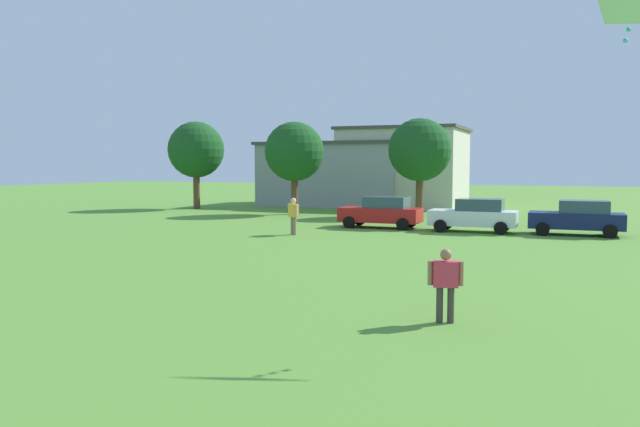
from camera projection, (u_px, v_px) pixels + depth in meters
name	position (u px, v px, depth m)	size (l,w,h in m)	color
ground_plane	(418.00, 239.00, 28.78)	(160.00, 160.00, 0.00)	#568C33
adult_bystander	(446.00, 279.00, 13.38)	(0.74, 0.41, 1.59)	#3F3833
bystander_near_trees	(293.00, 213.00, 30.34)	(0.67, 0.63, 1.79)	#8C7259
kite	(632.00, 9.00, 13.03)	(1.43, 1.00, 1.15)	#8CD859
parked_car_red_0	(382.00, 212.00, 33.73)	(4.30, 2.02, 1.68)	red
parked_car_white_1	(475.00, 215.00, 31.71)	(4.30, 2.02, 1.68)	white
parked_car_navy_2	(578.00, 217.00, 30.18)	(4.30, 2.02, 1.68)	#141E4C
tree_far_left	(196.00, 150.00, 48.19)	(4.29, 4.29, 6.68)	brown
tree_center	(294.00, 152.00, 42.80)	(4.04, 4.04, 6.30)	brown
tree_far_right	(420.00, 150.00, 41.09)	(4.12, 4.12, 6.41)	brown
house_left	(404.00, 167.00, 51.12)	(9.62, 8.24, 6.35)	beige
house_right	(340.00, 174.00, 53.23)	(12.07, 9.16, 5.24)	#9999A3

